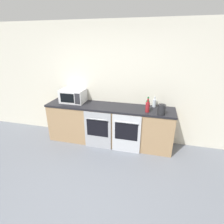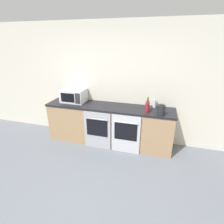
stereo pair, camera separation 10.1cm
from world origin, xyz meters
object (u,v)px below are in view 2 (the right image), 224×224
(oven_left, at_px, (97,130))
(bottle_red, at_px, (147,107))
(oven_right, at_px, (126,134))
(bottle_green, at_px, (148,105))
(kettle, at_px, (161,110))
(bottle_clear, at_px, (155,103))
(microwave, at_px, (74,95))

(oven_left, distance_m, bottle_red, 1.15)
(oven_right, relative_size, bottle_green, 2.99)
(oven_left, relative_size, kettle, 4.00)
(bottle_red, bearing_deg, bottle_green, 92.33)
(oven_left, height_order, bottle_clear, bottle_clear)
(microwave, distance_m, bottle_green, 1.69)
(bottle_clear, height_order, kettle, bottle_clear)
(bottle_red, height_order, kettle, bottle_red)
(oven_right, relative_size, bottle_clear, 3.64)
(bottle_green, distance_m, kettle, 0.31)
(oven_left, relative_size, microwave, 1.55)
(bottle_clear, relative_size, kettle, 1.10)
(oven_left, bearing_deg, bottle_green, 15.22)
(oven_right, xyz_separation_m, bottle_clear, (0.50, 0.50, 0.55))
(bottle_green, bearing_deg, microwave, 176.28)
(bottle_red, distance_m, kettle, 0.27)
(oven_left, distance_m, oven_right, 0.62)
(kettle, bearing_deg, oven_left, -174.90)
(bottle_red, bearing_deg, bottle_clear, 69.68)
(kettle, bearing_deg, microwave, 172.24)
(microwave, xyz_separation_m, kettle, (1.95, -0.27, -0.05))
(bottle_green, bearing_deg, bottle_red, -87.67)
(oven_right, bearing_deg, oven_left, 180.00)
(oven_right, distance_m, bottle_green, 0.73)
(bottle_green, height_order, kettle, bottle_green)
(oven_left, xyz_separation_m, oven_right, (0.62, 0.00, 0.00))
(oven_right, relative_size, microwave, 1.55)
(bottle_red, bearing_deg, oven_left, -170.18)
(oven_right, height_order, bottle_green, bottle_green)
(oven_right, height_order, kettle, kettle)
(kettle, bearing_deg, bottle_red, 167.35)
(microwave, distance_m, kettle, 1.97)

